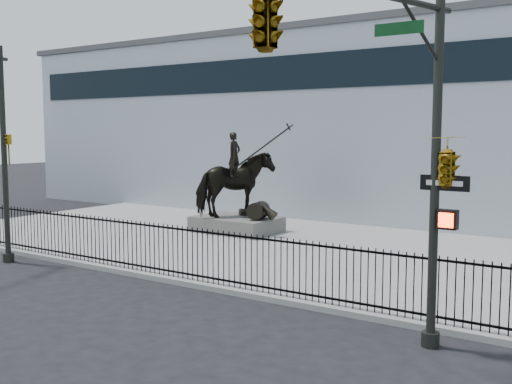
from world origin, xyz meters
The scene contains 7 objects.
ground centered at (0.00, 0.00, 0.00)m, with size 120.00×120.00×0.00m, color black.
plaza centered at (0.00, 7.00, 0.07)m, with size 30.00×12.00×0.15m, color gray.
building centered at (0.00, 20.00, 4.50)m, with size 44.00×14.00×9.00m, color silver.
picket_fence centered at (0.00, 1.25, 0.90)m, with size 22.10×0.10×1.50m.
statue_plinth centered at (-3.68, 8.47, 0.47)m, with size 3.36×2.31×0.63m, color #56544E.
equestrian_statue centered at (-3.61, 8.47, 2.10)m, with size 4.31×2.73×3.65m.
traffic_signal_right centered at (6.47, -2.00, 4.85)m, with size 2.17×6.86×7.00m.
Camera 1 is at (10.54, -11.39, 4.29)m, focal length 42.00 mm.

